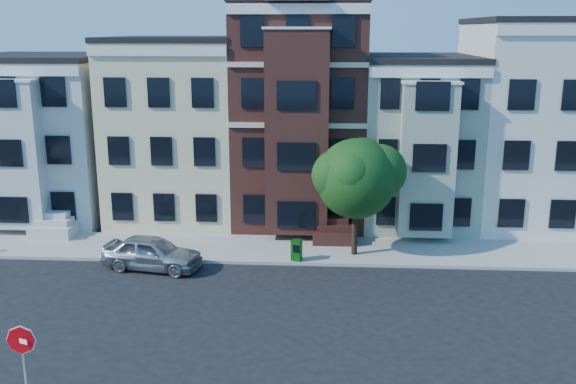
# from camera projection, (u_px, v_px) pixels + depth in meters

# --- Properties ---
(ground) EXTENTS (120.00, 120.00, 0.00)m
(ground) POSITION_uv_depth(u_px,v_px,m) (284.00, 322.00, 24.07)
(ground) COLOR black
(far_sidewalk) EXTENTS (60.00, 4.00, 0.15)m
(far_sidewalk) POSITION_uv_depth(u_px,v_px,m) (295.00, 250.00, 31.79)
(far_sidewalk) COLOR #9E9B93
(far_sidewalk) RESTS_ON ground
(house_white) EXTENTS (8.00, 9.00, 9.00)m
(house_white) POSITION_uv_depth(u_px,v_px,m) (48.00, 137.00, 37.89)
(house_white) COLOR beige
(house_white) RESTS_ON ground
(house_yellow) EXTENTS (7.00, 9.00, 10.00)m
(house_yellow) POSITION_uv_depth(u_px,v_px,m) (181.00, 130.00, 37.29)
(house_yellow) COLOR beige
(house_yellow) RESTS_ON ground
(house_brown) EXTENTS (7.00, 9.00, 12.00)m
(house_brown) POSITION_uv_depth(u_px,v_px,m) (301.00, 114.00, 36.62)
(house_brown) COLOR #391A14
(house_brown) RESTS_ON ground
(house_green) EXTENTS (6.00, 9.00, 9.00)m
(house_green) POSITION_uv_depth(u_px,v_px,m) (415.00, 141.00, 36.60)
(house_green) COLOR #94A18A
(house_green) RESTS_ON ground
(house_cream) EXTENTS (8.00, 9.00, 11.00)m
(house_cream) POSITION_uv_depth(u_px,v_px,m) (541.00, 125.00, 35.93)
(house_cream) COLOR silver
(house_cream) RESTS_ON ground
(street_tree) EXTENTS (6.62, 6.62, 6.97)m
(street_tree) POSITION_uv_depth(u_px,v_px,m) (356.00, 184.00, 30.12)
(street_tree) COLOR #20521B
(street_tree) RESTS_ON far_sidewalk
(parked_car) EXTENTS (4.82, 2.65, 1.55)m
(parked_car) POSITION_uv_depth(u_px,v_px,m) (152.00, 253.00, 29.29)
(parked_car) COLOR #AAADB4
(parked_car) RESTS_ON ground
(newspaper_box) EXTENTS (0.54, 0.51, 1.01)m
(newspaper_box) POSITION_uv_depth(u_px,v_px,m) (297.00, 250.00, 29.99)
(newspaper_box) COLOR #0C560E
(newspaper_box) RESTS_ON far_sidewalk
(stop_sign) EXTENTS (0.83, 0.42, 3.09)m
(stop_sign) POSITION_uv_depth(u_px,v_px,m) (24.00, 365.00, 17.67)
(stop_sign) COLOR #B70209
(stop_sign) RESTS_ON near_sidewalk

